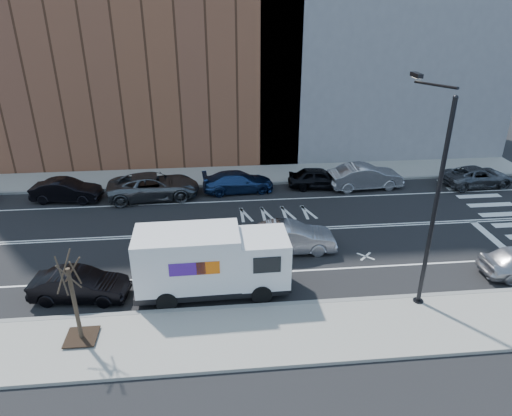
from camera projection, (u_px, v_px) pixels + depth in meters
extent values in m
plane|color=black|center=(245.00, 232.00, 25.95)|extent=(120.00, 120.00, 0.00)
cube|color=gray|center=(262.00, 335.00, 18.00)|extent=(44.00, 3.60, 0.15)
cube|color=gray|center=(236.00, 175.00, 33.85)|extent=(44.00, 3.60, 0.15)
cube|color=gray|center=(257.00, 306.00, 19.61)|extent=(44.00, 0.25, 0.17)
cube|color=gray|center=(237.00, 184.00, 32.22)|extent=(44.00, 0.25, 0.17)
cube|color=brown|center=(123.00, 13.00, 34.61)|extent=(26.00, 10.00, 22.00)
cylinder|color=black|center=(435.00, 211.00, 18.00)|extent=(0.18, 0.18, 9.00)
cylinder|color=black|center=(418.00, 302.00, 19.87)|extent=(0.44, 0.44, 0.20)
sphere|color=black|center=(456.00, 98.00, 16.11)|extent=(0.20, 0.20, 0.20)
cylinder|color=black|center=(435.00, 85.00, 17.58)|extent=(0.11, 3.49, 0.48)
cube|color=black|center=(417.00, 75.00, 19.06)|extent=(0.25, 0.80, 0.18)
cube|color=#FFF2CC|center=(416.00, 77.00, 19.11)|extent=(0.18, 0.55, 0.03)
cube|color=black|center=(82.00, 337.00, 17.66)|extent=(1.20, 1.20, 0.04)
cylinder|color=#382B1E|center=(75.00, 305.00, 17.02)|extent=(0.16, 0.16, 3.20)
cylinder|color=#382B1E|center=(76.00, 273.00, 16.44)|extent=(0.06, 0.80, 1.44)
cylinder|color=#382B1E|center=(72.00, 270.00, 16.64)|extent=(0.81, 0.31, 1.19)
cylinder|color=#382B1E|center=(64.00, 271.00, 16.54)|extent=(0.58, 0.76, 1.50)
cylinder|color=#382B1E|center=(61.00, 276.00, 16.27)|extent=(0.47, 0.61, 1.37)
cylinder|color=#382B1E|center=(69.00, 277.00, 16.21)|extent=(0.72, 0.29, 1.13)
cube|color=black|center=(211.00, 283.00, 20.53)|extent=(6.67, 2.37, 0.32)
cube|color=silver|center=(263.00, 257.00, 20.28)|extent=(2.18, 2.34, 2.14)
cube|color=black|center=(288.00, 249.00, 20.26)|extent=(0.10, 1.98, 1.02)
cube|color=black|center=(267.00, 265.00, 19.10)|extent=(1.18, 0.06, 0.75)
cube|color=black|center=(260.00, 238.00, 21.19)|extent=(1.18, 0.06, 0.75)
cube|color=black|center=(286.00, 276.00, 20.85)|extent=(0.20, 2.14, 0.37)
cube|color=silver|center=(188.00, 258.00, 19.84)|extent=(4.53, 2.43, 2.46)
cube|color=#47198C|center=(187.00, 269.00, 18.69)|extent=(1.50, 0.05, 0.59)
cube|color=orange|center=(208.00, 268.00, 18.78)|extent=(0.96, 0.04, 0.59)
cube|color=#47198C|center=(188.00, 241.00, 20.85)|extent=(1.50, 0.05, 0.59)
cube|color=orange|center=(207.00, 240.00, 20.94)|extent=(0.96, 0.04, 0.59)
cylinder|color=black|center=(261.00, 294.00, 19.81)|extent=(0.90, 0.32, 0.90)
cylinder|color=black|center=(256.00, 268.00, 21.73)|extent=(0.90, 0.32, 0.90)
cylinder|color=black|center=(167.00, 301.00, 19.38)|extent=(0.90, 0.32, 0.90)
cylinder|color=black|center=(170.00, 273.00, 21.30)|extent=(0.90, 0.32, 0.90)
imported|color=black|center=(66.00, 190.00, 29.56)|extent=(4.53, 2.02, 1.45)
imported|color=#505458|center=(154.00, 186.00, 29.99)|extent=(6.13, 3.26, 1.64)
imported|color=navy|center=(238.00, 182.00, 31.01)|extent=(4.94, 2.30, 1.40)
imported|color=black|center=(319.00, 178.00, 31.58)|extent=(4.34, 2.11, 1.43)
imported|color=#9A999E|center=(365.00, 177.00, 31.50)|extent=(5.21, 2.17, 1.68)
imported|color=#4C4F53|center=(477.00, 176.00, 31.97)|extent=(5.03, 2.62, 1.35)
imported|color=#ADADB2|center=(290.00, 238.00, 23.72)|extent=(4.69, 1.65, 1.54)
imported|color=black|center=(80.00, 285.00, 19.98)|extent=(4.32, 1.90, 1.38)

